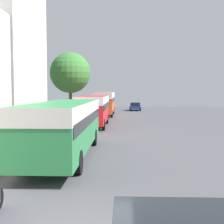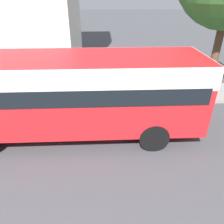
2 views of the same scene
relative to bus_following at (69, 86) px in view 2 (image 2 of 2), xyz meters
The scene contains 2 objects.
bus_following is the anchor object (origin of this frame).
pedestrian_walking_away 5.27m from the bus_following, 135.03° to the right, with size 0.35×0.35×1.62m.
Camera 2 is at (5.14, 24.28, 4.82)m, focal length 35.00 mm.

